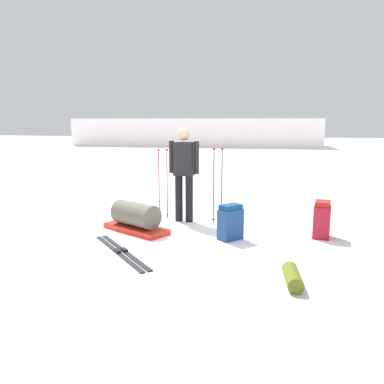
{
  "coord_description": "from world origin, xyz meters",
  "views": [
    {
      "loc": [
        1.06,
        -6.08,
        1.81
      ],
      "look_at": [
        0.0,
        0.0,
        0.7
      ],
      "focal_mm": 36.65,
      "sensor_mm": 36.0,
      "label": 1
    }
  ],
  "objects_px": {
    "ski_pair_near": "(121,252)",
    "gear_sled": "(136,218)",
    "ski_poles_planted_far": "(218,182)",
    "skier_standing": "(184,170)",
    "backpack_bright": "(322,220)",
    "ski_poles_planted_near": "(163,180)",
    "sleeping_mat_rolled": "(292,277)",
    "backpack_large_dark": "(230,222)"
  },
  "relations": [
    {
      "from": "skier_standing",
      "to": "ski_poles_planted_near",
      "type": "relative_size",
      "value": 1.29
    },
    {
      "from": "backpack_large_dark",
      "to": "ski_poles_planted_near",
      "type": "height_order",
      "value": "ski_poles_planted_near"
    },
    {
      "from": "ski_pair_near",
      "to": "sleeping_mat_rolled",
      "type": "relative_size",
      "value": 2.6
    },
    {
      "from": "ski_pair_near",
      "to": "backpack_large_dark",
      "type": "relative_size",
      "value": 2.57
    },
    {
      "from": "backpack_large_dark",
      "to": "sleeping_mat_rolled",
      "type": "height_order",
      "value": "backpack_large_dark"
    },
    {
      "from": "ski_pair_near",
      "to": "backpack_large_dark",
      "type": "distance_m",
      "value": 1.73
    },
    {
      "from": "backpack_large_dark",
      "to": "ski_poles_planted_far",
      "type": "distance_m",
      "value": 1.15
    },
    {
      "from": "backpack_bright",
      "to": "ski_pair_near",
      "type": "bearing_deg",
      "value": -156.55
    },
    {
      "from": "backpack_bright",
      "to": "backpack_large_dark",
      "type": "bearing_deg",
      "value": -165.88
    },
    {
      "from": "skier_standing",
      "to": "backpack_bright",
      "type": "height_order",
      "value": "skier_standing"
    },
    {
      "from": "ski_poles_planted_far",
      "to": "ski_poles_planted_near",
      "type": "bearing_deg",
      "value": 171.01
    },
    {
      "from": "gear_sled",
      "to": "skier_standing",
      "type": "bearing_deg",
      "value": 50.13
    },
    {
      "from": "skier_standing",
      "to": "sleeping_mat_rolled",
      "type": "distance_m",
      "value": 3.25
    },
    {
      "from": "backpack_bright",
      "to": "ski_poles_planted_near",
      "type": "xyz_separation_m",
      "value": [
        -2.77,
        0.8,
        0.44
      ]
    },
    {
      "from": "ski_poles_planted_near",
      "to": "ski_poles_planted_far",
      "type": "xyz_separation_m",
      "value": [
        1.05,
        -0.17,
        0.02
      ]
    },
    {
      "from": "backpack_large_dark",
      "to": "ski_poles_planted_near",
      "type": "distance_m",
      "value": 1.85
    },
    {
      "from": "ski_pair_near",
      "to": "ski_poles_planted_far",
      "type": "relative_size",
      "value": 1.06
    },
    {
      "from": "ski_poles_planted_far",
      "to": "ski_pair_near",
      "type": "bearing_deg",
      "value": -121.44
    },
    {
      "from": "ski_pair_near",
      "to": "ski_poles_planted_near",
      "type": "bearing_deg",
      "value": 87.1
    },
    {
      "from": "backpack_large_dark",
      "to": "skier_standing",
      "type": "bearing_deg",
      "value": 132.99
    },
    {
      "from": "skier_standing",
      "to": "backpack_bright",
      "type": "bearing_deg",
      "value": -15.27
    },
    {
      "from": "skier_standing",
      "to": "ski_pair_near",
      "type": "distance_m",
      "value": 2.18
    },
    {
      "from": "skier_standing",
      "to": "ski_poles_planted_far",
      "type": "distance_m",
      "value": 0.65
    },
    {
      "from": "ski_poles_planted_near",
      "to": "gear_sled",
      "type": "xyz_separation_m",
      "value": [
        -0.23,
        -0.96,
        -0.51
      ]
    },
    {
      "from": "ski_pair_near",
      "to": "ski_poles_planted_near",
      "type": "relative_size",
      "value": 1.08
    },
    {
      "from": "backpack_large_dark",
      "to": "backpack_bright",
      "type": "bearing_deg",
      "value": 14.12
    },
    {
      "from": "ski_poles_planted_far",
      "to": "sleeping_mat_rolled",
      "type": "height_order",
      "value": "ski_poles_planted_far"
    },
    {
      "from": "sleeping_mat_rolled",
      "to": "skier_standing",
      "type": "bearing_deg",
      "value": 123.89
    },
    {
      "from": "ski_pair_near",
      "to": "backpack_bright",
      "type": "height_order",
      "value": "backpack_bright"
    },
    {
      "from": "ski_poles_planted_far",
      "to": "gear_sled",
      "type": "distance_m",
      "value": 1.6
    },
    {
      "from": "ski_pair_near",
      "to": "sleeping_mat_rolled",
      "type": "distance_m",
      "value": 2.4
    },
    {
      "from": "ski_pair_near",
      "to": "gear_sled",
      "type": "height_order",
      "value": "gear_sled"
    },
    {
      "from": "skier_standing",
      "to": "ski_poles_planted_near",
      "type": "distance_m",
      "value": 0.51
    },
    {
      "from": "ski_pair_near",
      "to": "ski_poles_planted_far",
      "type": "height_order",
      "value": "ski_poles_planted_far"
    },
    {
      "from": "backpack_large_dark",
      "to": "gear_sled",
      "type": "distance_m",
      "value": 1.61
    },
    {
      "from": "skier_standing",
      "to": "sleeping_mat_rolled",
      "type": "bearing_deg",
      "value": -56.11
    },
    {
      "from": "gear_sled",
      "to": "sleeping_mat_rolled",
      "type": "distance_m",
      "value": 3.02
    },
    {
      "from": "gear_sled",
      "to": "sleeping_mat_rolled",
      "type": "bearing_deg",
      "value": -36.76
    },
    {
      "from": "ski_pair_near",
      "to": "sleeping_mat_rolled",
      "type": "height_order",
      "value": "sleeping_mat_rolled"
    },
    {
      "from": "ski_pair_near",
      "to": "sleeping_mat_rolled",
      "type": "xyz_separation_m",
      "value": [
        2.29,
        -0.72,
        0.08
      ]
    },
    {
      "from": "gear_sled",
      "to": "ski_pair_near",
      "type": "bearing_deg",
      "value": -83.19
    },
    {
      "from": "backpack_large_dark",
      "to": "sleeping_mat_rolled",
      "type": "bearing_deg",
      "value": -62.93
    }
  ]
}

